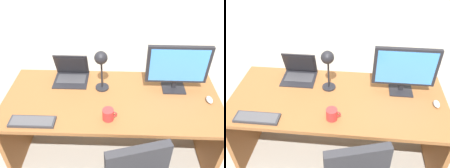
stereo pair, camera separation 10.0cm
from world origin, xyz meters
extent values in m
plane|color=gray|center=(0.00, 1.50, 0.00)|extent=(12.00, 12.00, 0.00)
cube|color=brown|center=(0.00, 0.00, 0.73)|extent=(1.84, 0.80, 0.03)
cube|color=brown|center=(-0.90, 0.00, 0.36)|extent=(0.04, 0.70, 0.71)
cube|color=brown|center=(0.90, 0.00, 0.36)|extent=(0.04, 0.70, 0.71)
cube|color=brown|center=(0.00, 0.30, 0.39)|extent=(1.62, 0.02, 0.50)
cube|color=black|center=(0.55, 0.15, 0.75)|extent=(0.20, 0.16, 0.01)
cube|color=black|center=(0.55, 0.16, 0.79)|extent=(0.04, 0.02, 0.07)
cube|color=black|center=(0.55, 0.15, 1.00)|extent=(0.52, 0.04, 0.34)
cube|color=#3F8CEA|center=(0.55, 0.13, 1.00)|extent=(0.47, 0.00, 0.30)
cube|color=black|center=(-0.39, 0.23, 0.75)|extent=(0.31, 0.25, 0.01)
cube|color=#38383D|center=(-0.39, 0.25, 0.75)|extent=(0.26, 0.14, 0.00)
cube|color=black|center=(-0.39, 0.32, 0.87)|extent=(0.31, 0.09, 0.23)
cube|color=black|center=(-0.39, 0.31, 0.87)|extent=(0.27, 0.07, 0.19)
cube|color=#2D2D33|center=(-0.59, -0.31, 0.75)|extent=(0.35, 0.12, 0.02)
cube|color=#47474C|center=(-0.59, -0.31, 0.76)|extent=(0.32, 0.10, 0.00)
ellipsoid|color=#B7BABF|center=(0.82, -0.02, 0.76)|extent=(0.05, 0.09, 0.04)
cylinder|color=black|center=(-0.09, 0.13, 0.75)|extent=(0.12, 0.12, 0.01)
cylinder|color=black|center=(-0.09, 0.13, 0.90)|extent=(0.02, 0.02, 0.28)
sphere|color=black|center=(-0.09, 0.10, 1.08)|extent=(0.11, 0.11, 0.11)
cylinder|color=red|center=(-0.02, -0.25, 0.79)|extent=(0.09, 0.09, 0.09)
torus|color=red|center=(0.02, -0.25, 0.79)|extent=(0.05, 0.01, 0.05)
cube|color=#2D2D33|center=(0.19, -0.62, 0.67)|extent=(0.44, 0.17, 0.40)
camera|label=1|loc=(0.06, -1.54, 2.09)|focal=38.41mm
camera|label=2|loc=(0.16, -1.54, 2.09)|focal=38.41mm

